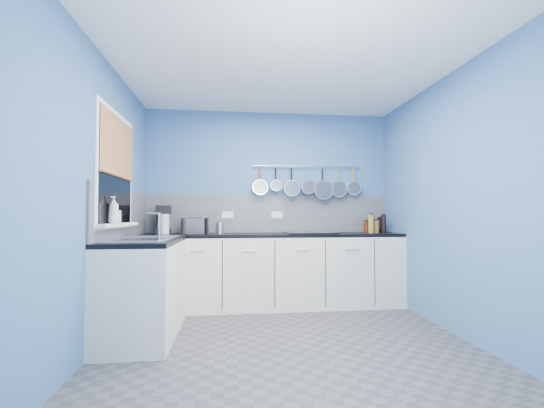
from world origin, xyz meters
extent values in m
cube|color=#47474C|center=(0.00, 0.00, -0.01)|extent=(3.20, 3.00, 0.02)
cube|color=white|center=(0.00, 0.00, 2.51)|extent=(3.20, 3.00, 0.02)
cube|color=#3F69A0|center=(0.00, 1.51, 1.25)|extent=(3.20, 0.02, 2.50)
cube|color=#3F69A0|center=(0.00, -1.51, 1.25)|extent=(3.20, 0.02, 2.50)
cube|color=#3F69A0|center=(-1.61, 0.00, 1.25)|extent=(0.02, 3.00, 2.50)
cube|color=#3F69A0|center=(1.61, 0.00, 1.25)|extent=(0.02, 3.00, 2.50)
cube|color=gray|center=(0.00, 1.49, 1.15)|extent=(3.20, 0.02, 0.50)
cube|color=gray|center=(-1.59, 0.60, 1.15)|extent=(0.02, 1.80, 0.50)
cube|color=silver|center=(0.00, 1.20, 0.43)|extent=(3.20, 0.60, 0.86)
cube|color=black|center=(0.00, 1.20, 0.88)|extent=(3.20, 0.60, 0.04)
cube|color=silver|center=(-1.30, 0.30, 0.43)|extent=(0.60, 1.20, 0.86)
cube|color=black|center=(-1.30, 0.30, 0.88)|extent=(0.60, 1.20, 0.04)
cube|color=white|center=(-1.58, 0.30, 1.55)|extent=(0.01, 1.00, 1.10)
cube|color=black|center=(-1.57, 0.30, 1.55)|extent=(0.01, 0.90, 1.00)
cube|color=#CB7F3D|center=(-1.56, 0.30, 1.77)|extent=(0.01, 0.90, 0.55)
cube|color=white|center=(-1.55, 0.30, 1.04)|extent=(0.10, 0.98, 0.03)
cube|color=silver|center=(-1.30, 0.30, 0.90)|extent=(0.50, 0.95, 0.01)
cube|color=white|center=(-0.55, 1.48, 1.13)|extent=(0.15, 0.01, 0.09)
cube|color=white|center=(0.10, 1.48, 1.13)|extent=(0.15, 0.01, 0.09)
cylinder|color=silver|center=(0.50, 1.45, 1.78)|extent=(1.45, 0.02, 0.02)
imported|color=white|center=(-1.53, 0.10, 1.17)|extent=(0.11, 0.11, 0.24)
imported|color=white|center=(-1.53, 0.15, 1.14)|extent=(0.08, 0.08, 0.17)
cylinder|color=white|center=(-1.30, 1.19, 1.02)|extent=(0.11, 0.11, 0.24)
cube|color=silver|center=(-0.95, 1.27, 1.00)|extent=(0.34, 0.25, 0.19)
cylinder|color=silver|center=(-0.64, 1.28, 0.97)|extent=(0.10, 0.10, 0.13)
cube|color=black|center=(0.48, 1.20, 0.91)|extent=(0.61, 0.54, 0.01)
cylinder|color=black|center=(1.46, 1.34, 0.99)|extent=(0.06, 0.06, 0.19)
cylinder|color=#265919|center=(1.35, 1.32, 0.97)|extent=(0.06, 0.06, 0.15)
cylinder|color=#4C190C|center=(1.26, 1.31, 0.97)|extent=(0.07, 0.07, 0.15)
cylinder|color=black|center=(1.47, 1.24, 1.01)|extent=(0.06, 0.06, 0.23)
cylinder|color=brown|center=(1.36, 1.22, 0.98)|extent=(0.07, 0.07, 0.16)
cylinder|color=olive|center=(1.28, 1.20, 1.02)|extent=(0.07, 0.07, 0.23)
camera|label=1|loc=(-0.49, -3.10, 1.12)|focal=23.00mm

